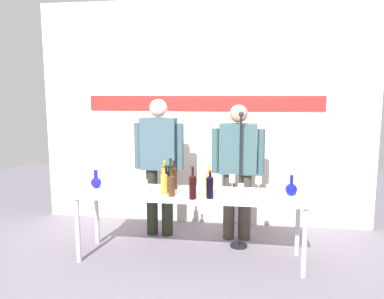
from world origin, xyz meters
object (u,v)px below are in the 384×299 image
object	(u,v)px
wine_bottle_7	(209,183)
decanter_blue_left	(96,182)
decanter_blue_right	(291,189)
wine_glass_left_1	(113,179)
wine_bottle_3	(193,186)
microphone_stand	(239,202)
wine_bottle_5	(166,180)
wine_glass_right_2	(269,188)
wine_bottle_2	(210,186)
wine_glass_right_3	(241,188)
wine_bottle_8	(174,177)
presenter_left	(159,158)
wine_bottle_1	(164,183)
wine_bottle_6	(165,177)
wine_glass_right_0	(232,179)
wine_glass_left_0	(145,184)
wine_glass_right_1	(259,181)
wine_bottle_4	(171,174)
wine_bottle_0	(172,185)
wine_glass_left_2	(108,180)
presenter_right	(238,163)
display_table	(190,198)

from	to	relation	value
wine_bottle_7	decanter_blue_left	bearing A→B (deg)	173.75
decanter_blue_right	wine_glass_left_1	bearing A→B (deg)	179.14
wine_bottle_3	microphone_stand	world-z (taller)	microphone_stand
wine_bottle_5	wine_glass_right_2	size ratio (longest dim) A/B	1.90
decanter_blue_left	microphone_stand	bearing A→B (deg)	12.91
wine_bottle_2	wine_bottle_3	size ratio (longest dim) A/B	0.87
microphone_stand	wine_glass_right_2	bearing A→B (deg)	-61.47
wine_bottle_3	wine_glass_right_3	size ratio (longest dim) A/B	2.12
wine_glass_left_1	wine_bottle_8	bearing A→B (deg)	3.15
presenter_left	wine_bottle_1	xyz separation A→B (m)	(0.23, -0.75, -0.12)
wine_bottle_6	wine_glass_right_0	size ratio (longest dim) A/B	1.91
wine_glass_left_0	wine_glass_right_1	xyz separation A→B (m)	(1.17, 0.38, -0.01)
wine_glass_right_3	wine_glass_left_1	bearing A→B (deg)	170.52
wine_bottle_1	wine_bottle_4	distance (m)	0.33
wine_bottle_1	wine_glass_right_1	size ratio (longest dim) A/B	2.02
wine_bottle_2	wine_glass_right_2	size ratio (longest dim) A/B	1.89
presenter_left	wine_glass_right_2	size ratio (longest dim) A/B	11.38
microphone_stand	wine_glass_left_0	bearing A→B (deg)	-149.76
wine_bottle_0	wine_glass_left_1	distance (m)	0.75
wine_bottle_2	wine_glass_left_1	size ratio (longest dim) A/B	1.99
wine_bottle_1	wine_glass_left_0	world-z (taller)	wine_bottle_1
decanter_blue_right	wine_glass_right_3	xyz separation A→B (m)	(-0.51, -0.21, 0.04)
decanter_blue_right	wine_glass_left_2	bearing A→B (deg)	-176.98
decanter_blue_right	wine_glass_left_2	xyz separation A→B (m)	(-1.93, -0.10, 0.05)
wine_bottle_3	wine_glass_left_2	bearing A→B (deg)	169.21
presenter_right	wine_bottle_2	world-z (taller)	presenter_right
wine_bottle_2	wine_bottle_7	xyz separation A→B (m)	(-0.02, 0.10, 0.01)
wine_glass_left_2	wine_glass_right_0	xyz separation A→B (m)	(1.32, 0.26, 0.00)
wine_glass_right_2	wine_bottle_5	bearing A→B (deg)	172.61
wine_glass_left_2	microphone_stand	size ratio (longest dim) A/B	0.10
decanter_blue_left	wine_bottle_3	size ratio (longest dim) A/B	0.62
wine_glass_left_0	wine_bottle_6	bearing A→B (deg)	61.32
decanter_blue_right	wine_glass_left_1	xyz separation A→B (m)	(-1.92, 0.03, 0.03)
wine_bottle_4	wine_glass_left_2	bearing A→B (deg)	-155.08
wine_bottle_7	presenter_left	bearing A→B (deg)	133.05
presenter_right	wine_bottle_4	xyz separation A→B (m)	(-0.74, -0.41, -0.07)
display_table	wine_bottle_7	distance (m)	0.30
wine_bottle_0	wine_bottle_4	bearing A→B (deg)	102.78
wine_bottle_5	wine_glass_left_1	world-z (taller)	wine_bottle_5
wine_bottle_0	wine_bottle_4	distance (m)	0.42
presenter_left	wine_glass_right_1	xyz separation A→B (m)	(1.21, -0.42, -0.14)
wine_bottle_2	wine_bottle_7	size ratio (longest dim) A/B	0.89
wine_bottle_4	wine_bottle_8	xyz separation A→B (m)	(0.06, -0.12, -0.01)
wine_bottle_2	wine_glass_right_0	bearing A→B (deg)	62.41
wine_glass_left_0	wine_glass_left_1	bearing A→B (deg)	151.86
wine_bottle_2	wine_bottle_8	world-z (taller)	wine_bottle_8
wine_glass_right_3	decanter_blue_right	bearing A→B (deg)	22.01
wine_glass_left_0	microphone_stand	size ratio (longest dim) A/B	0.10
display_table	wine_glass_left_2	distance (m)	0.90
wine_bottle_3	wine_glass_right_2	xyz separation A→B (m)	(0.75, 0.09, -0.02)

